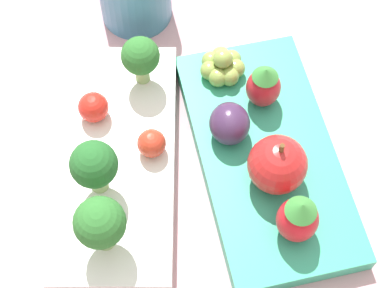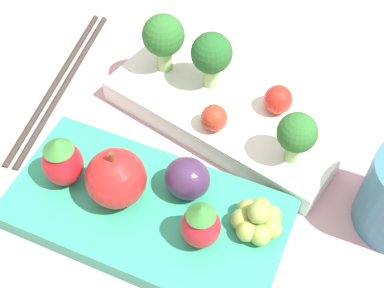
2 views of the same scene
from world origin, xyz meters
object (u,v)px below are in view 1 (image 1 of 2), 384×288
(cherry_tomato_1, at_px, (93,107))
(bento_box_savoury, at_px, (118,161))
(apple, at_px, (277,165))
(broccoli_floret_1, at_px, (94,166))
(grape_cluster, at_px, (222,66))
(strawberry_1, at_px, (264,86))
(broccoli_floret_0, at_px, (140,57))
(strawberry_0, at_px, (298,218))
(broccoli_floret_2, at_px, (100,224))
(bento_box_fruit, at_px, (266,152))
(plum, at_px, (230,124))
(cherry_tomato_0, at_px, (152,143))

(cherry_tomato_1, bearing_deg, bento_box_savoury, -157.80)
(cherry_tomato_1, distance_m, apple, 0.16)
(bento_box_savoury, height_order, cherry_tomato_1, cherry_tomato_1)
(broccoli_floret_1, height_order, grape_cluster, broccoli_floret_1)
(broccoli_floret_1, distance_m, strawberry_1, 0.16)
(broccoli_floret_0, xyz_separation_m, cherry_tomato_1, (-0.03, 0.04, -0.02))
(bento_box_savoury, height_order, broccoli_floret_1, broccoli_floret_1)
(cherry_tomato_1, bearing_deg, broccoli_floret_0, -51.52)
(bento_box_savoury, relative_size, strawberry_0, 4.58)
(broccoli_floret_2, distance_m, strawberry_0, 0.15)
(broccoli_floret_1, bearing_deg, bento_box_fruit, -79.75)
(broccoli_floret_2, relative_size, grape_cluster, 1.48)
(bento_box_fruit, distance_m, plum, 0.04)
(plum, bearing_deg, bento_box_savoury, 98.69)
(broccoli_floret_2, relative_size, strawberry_1, 1.30)
(broccoli_floret_1, xyz_separation_m, apple, (-0.00, -0.14, -0.02))
(cherry_tomato_0, xyz_separation_m, apple, (-0.03, -0.10, 0.01))
(cherry_tomato_0, height_order, cherry_tomato_1, cherry_tomato_1)
(broccoli_floret_0, height_order, broccoli_floret_1, broccoli_floret_1)
(broccoli_floret_1, xyz_separation_m, plum, (0.04, -0.11, -0.02))
(bento_box_savoury, distance_m, broccoli_floret_1, 0.06)
(bento_box_fruit, relative_size, broccoli_floret_2, 3.96)
(grape_cluster, bearing_deg, apple, -163.98)
(broccoli_floret_1, height_order, broccoli_floret_2, broccoli_floret_2)
(broccoli_floret_2, bearing_deg, strawberry_1, -48.97)
(apple, xyz_separation_m, grape_cluster, (0.11, 0.03, -0.01))
(broccoli_floret_2, height_order, cherry_tomato_0, broccoli_floret_2)
(broccoli_floret_2, distance_m, grape_cluster, 0.19)
(apple, relative_size, strawberry_0, 1.13)
(broccoli_floret_1, distance_m, cherry_tomato_1, 0.07)
(broccoli_floret_0, height_order, apple, apple)
(apple, bearing_deg, strawberry_1, -0.17)
(strawberry_0, xyz_separation_m, strawberry_1, (0.12, 0.01, -0.00))
(strawberry_1, bearing_deg, plum, 133.80)
(cherry_tomato_0, relative_size, plum, 0.64)
(cherry_tomato_0, bearing_deg, grape_cluster, -41.56)
(bento_box_savoury, bearing_deg, cherry_tomato_1, 22.20)
(apple, relative_size, grape_cluster, 1.40)
(plum, bearing_deg, broccoli_floret_2, 130.13)
(cherry_tomato_0, relative_size, strawberry_1, 0.52)
(broccoli_floret_0, relative_size, plum, 1.36)
(bento_box_savoury, bearing_deg, broccoli_floret_1, 152.55)
(broccoli_floret_2, xyz_separation_m, cherry_tomato_1, (0.11, 0.01, -0.02))
(grape_cluster, bearing_deg, bento_box_savoury, 128.55)
(broccoli_floret_2, distance_m, strawberry_1, 0.18)
(broccoli_floret_2, distance_m, cherry_tomato_0, 0.09)
(cherry_tomato_0, bearing_deg, cherry_tomato_1, 50.58)
(broccoli_floret_1, height_order, apple, broccoli_floret_1)
(bento_box_fruit, height_order, plum, plum)
(apple, height_order, strawberry_1, apple)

